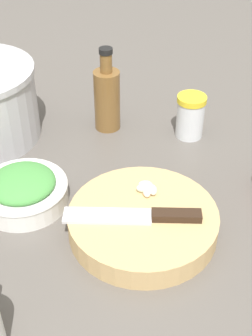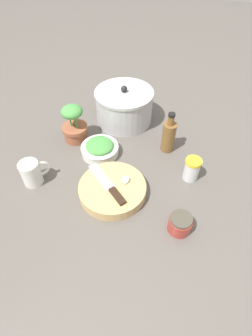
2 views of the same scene
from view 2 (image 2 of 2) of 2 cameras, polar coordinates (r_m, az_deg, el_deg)
ground_plane at (r=1.03m, az=-0.13°, el=-0.61°), size 5.00×5.00×0.00m
cutting_board at (r=0.94m, az=-2.96°, el=-4.67°), size 0.24×0.24×0.04m
chef_knife at (r=0.92m, az=-3.75°, el=-3.88°), size 0.19×0.15×0.01m
garlic_cloves at (r=0.93m, az=-0.10°, el=-2.54°), size 0.04×0.04×0.02m
herb_bowl at (r=1.08m, az=-5.71°, el=4.29°), size 0.16×0.16×0.06m
spice_jar at (r=1.00m, az=14.13°, el=-0.22°), size 0.06×0.06×0.09m
coffee_mug at (r=1.01m, az=-19.78°, el=-0.96°), size 0.09×0.10×0.10m
honey_jar at (r=0.87m, az=11.68°, el=-11.76°), size 0.08×0.08×0.06m
oil_bottle at (r=1.08m, az=9.26°, el=6.91°), size 0.05×0.05×0.18m
stock_pot at (r=1.23m, az=-0.40°, el=13.22°), size 0.26×0.26×0.18m
potted_herb at (r=1.14m, az=-11.19°, el=9.04°), size 0.11×0.11×0.17m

